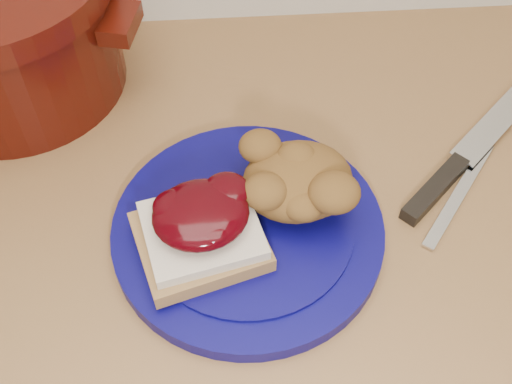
{
  "coord_description": "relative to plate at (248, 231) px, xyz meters",
  "views": [
    {
      "loc": [
        -0.03,
        1.04,
        1.47
      ],
      "look_at": [
        -0.01,
        1.45,
        0.95
      ],
      "focal_mm": 45.0,
      "sensor_mm": 36.0,
      "label": 1
    }
  ],
  "objects": [
    {
      "name": "plate",
      "position": [
        0.0,
        0.0,
        0.0
      ],
      "size": [
        0.34,
        0.34,
        0.02
      ],
      "primitive_type": "cylinder",
      "rotation": [
        0.0,
        0.0,
        0.19
      ],
      "color": "#080550",
      "rests_on": "wood_countertop"
    },
    {
      "name": "chef_knife",
      "position": [
        0.24,
        0.07,
        -0.0
      ],
      "size": [
        0.23,
        0.22,
        0.02
      ],
      "rotation": [
        0.0,
        0.0,
        0.77
      ],
      "color": "black",
      "rests_on": "wood_countertop"
    },
    {
      "name": "sandwich",
      "position": [
        -0.05,
        -0.02,
        0.04
      ],
      "size": [
        0.15,
        0.14,
        0.06
      ],
      "rotation": [
        0.0,
        0.0,
        0.19
      ],
      "color": "olive",
      "rests_on": "plate"
    },
    {
      "name": "dutch_oven",
      "position": [
        -0.28,
        0.26,
        0.08
      ],
      "size": [
        0.35,
        0.34,
        0.18
      ],
      "rotation": [
        0.0,
        0.0,
        -0.23
      ],
      "color": "#3A0B05",
      "rests_on": "wood_countertop"
    },
    {
      "name": "base_cabinet",
      "position": [
        0.02,
        0.07,
        -0.48
      ],
      "size": [
        4.0,
        0.6,
        0.86
      ],
      "primitive_type": "cube",
      "color": "beige",
      "rests_on": "floor"
    },
    {
      "name": "stuffing_mound",
      "position": [
        0.05,
        0.03,
        0.04
      ],
      "size": [
        0.13,
        0.12,
        0.06
      ],
      "primitive_type": "ellipsoid",
      "rotation": [
        0.0,
        0.0,
        0.19
      ],
      "color": "brown",
      "rests_on": "plate"
    },
    {
      "name": "butter_knife",
      "position": [
        0.24,
        0.04,
        -0.01
      ],
      "size": [
        0.12,
        0.15,
        0.0
      ],
      "primitive_type": "cube",
      "rotation": [
        0.0,
        0.0,
        0.91
      ],
      "color": "silver",
      "rests_on": "wood_countertop"
    }
  ]
}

